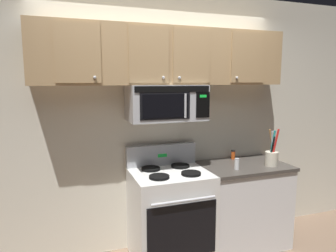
% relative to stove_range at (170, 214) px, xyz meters
% --- Properties ---
extents(back_wall, '(5.20, 0.10, 2.70)m').
position_rel_stove_range_xyz_m(back_wall, '(0.00, 0.37, 0.88)').
color(back_wall, silver).
rests_on(back_wall, ground_plane).
extents(stove_range, '(0.76, 0.69, 1.12)m').
position_rel_stove_range_xyz_m(stove_range, '(0.00, 0.00, 0.00)').
color(stove_range, white).
rests_on(stove_range, ground_plane).
extents(over_range_microwave, '(0.76, 0.43, 0.35)m').
position_rel_stove_range_xyz_m(over_range_microwave, '(-0.00, 0.12, 1.11)').
color(over_range_microwave, '#B7BABF').
extents(upper_cabinets, '(2.50, 0.36, 0.55)m').
position_rel_stove_range_xyz_m(upper_cabinets, '(-0.00, 0.15, 1.56)').
color(upper_cabinets, tan).
extents(counter_segment, '(0.93, 0.65, 0.90)m').
position_rel_stove_range_xyz_m(counter_segment, '(0.84, 0.01, -0.02)').
color(counter_segment, silver).
rests_on(counter_segment, ground_plane).
extents(utensil_crock_cream, '(0.14, 0.14, 0.40)m').
position_rel_stove_range_xyz_m(utensil_crock_cream, '(1.09, -0.14, 0.54)').
color(utensil_crock_cream, beige).
rests_on(utensil_crock_cream, counter_segment).
extents(salt_shaker, '(0.05, 0.05, 0.11)m').
position_rel_stove_range_xyz_m(salt_shaker, '(0.67, -0.14, 0.49)').
color(salt_shaker, white).
rests_on(salt_shaker, counter_segment).
extents(spice_jar, '(0.05, 0.05, 0.11)m').
position_rel_stove_range_xyz_m(spice_jar, '(0.85, 0.23, 0.48)').
color(spice_jar, '#C64C19').
rests_on(spice_jar, counter_segment).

